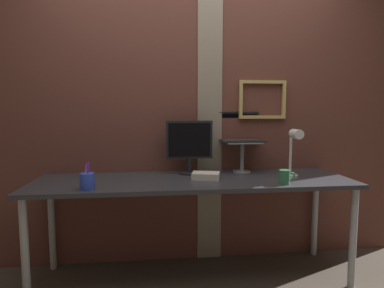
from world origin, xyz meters
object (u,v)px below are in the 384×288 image
at_px(pen_cup, 87,181).
at_px(laptop, 240,132).
at_px(monitor, 189,143).
at_px(coffee_mug, 285,177).
at_px(desk_lamp, 294,148).

bearing_deg(pen_cup, laptop, 25.03).
bearing_deg(pen_cup, monitor, 32.60).
relative_size(monitor, coffee_mug, 3.64).
bearing_deg(coffee_mug, laptop, 108.47).
bearing_deg(monitor, pen_cup, -147.40).
distance_m(monitor, laptop, 0.45).
height_order(desk_lamp, pen_cup, desk_lamp).
distance_m(monitor, pen_cup, 0.86).
bearing_deg(desk_lamp, pen_cup, -172.83).
distance_m(monitor, coffee_mug, 0.79).
relative_size(monitor, pen_cup, 2.37).
height_order(monitor, coffee_mug, monitor).
height_order(laptop, coffee_mug, laptop).
bearing_deg(laptop, pen_cup, -154.97).
height_order(monitor, laptop, laptop).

